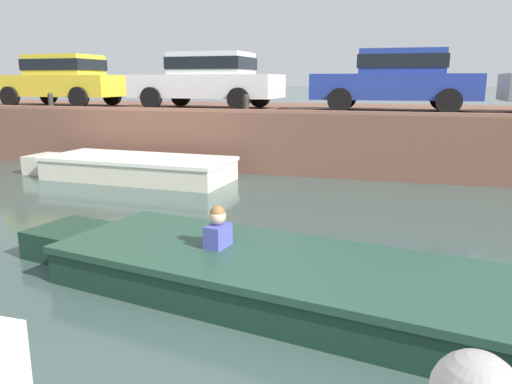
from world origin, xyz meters
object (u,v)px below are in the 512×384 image
at_px(car_centre_blue, 396,78).
at_px(mooring_bollard_mid, 246,103).
at_px(motorboat_passing, 259,273).
at_px(mooring_bollard_west, 51,100).
at_px(car_leftmost_yellow, 63,78).
at_px(boat_moored_west_cream, 130,168).
at_px(car_left_inner_white, 209,78).

height_order(car_centre_blue, mooring_bollard_mid, car_centre_blue).
distance_m(motorboat_passing, mooring_bollard_west, 10.90).
height_order(mooring_bollard_west, mooring_bollard_mid, same).
xyz_separation_m(car_leftmost_yellow, mooring_bollard_west, (0.65, -1.47, -0.61)).
bearing_deg(car_leftmost_yellow, motorboat_passing, -44.19).
xyz_separation_m(motorboat_passing, car_leftmost_yellow, (-8.80, 8.55, 2.14)).
height_order(boat_moored_west_cream, car_leftmost_yellow, car_leftmost_yellow).
bearing_deg(car_left_inner_white, car_leftmost_yellow, 179.98).
relative_size(car_centre_blue, mooring_bollard_mid, 9.33).
relative_size(boat_moored_west_cream, car_leftmost_yellow, 1.36).
xyz_separation_m(boat_moored_west_cream, car_centre_blue, (5.95, 3.10, 2.10)).
xyz_separation_m(car_left_inner_white, mooring_bollard_mid, (1.57, -1.46, -0.61)).
bearing_deg(motorboat_passing, car_leftmost_yellow, 135.81).
bearing_deg(mooring_bollard_mid, mooring_bollard_west, 180.00).
xyz_separation_m(motorboat_passing, car_centre_blue, (1.19, 8.55, 2.14)).
distance_m(motorboat_passing, car_leftmost_yellow, 12.45).
xyz_separation_m(motorboat_passing, mooring_bollard_mid, (-2.37, 7.08, 1.53)).
height_order(car_leftmost_yellow, car_centre_blue, same).
bearing_deg(car_left_inner_white, motorboat_passing, -65.27).
relative_size(car_leftmost_yellow, car_centre_blue, 0.95).
bearing_deg(boat_moored_west_cream, car_leftmost_yellow, 142.46).
bearing_deg(boat_moored_west_cream, car_centre_blue, 27.54).
bearing_deg(mooring_bollard_mid, car_left_inner_white, 136.90).
bearing_deg(car_centre_blue, mooring_bollard_mid, -157.60).
bearing_deg(boat_moored_west_cream, motorboat_passing, -48.86).
bearing_deg(boat_moored_west_cream, mooring_bollard_mid, 34.40).
relative_size(car_leftmost_yellow, car_left_inner_white, 0.94).
height_order(car_leftmost_yellow, car_left_inner_white, same).
bearing_deg(car_leftmost_yellow, car_left_inner_white, -0.02).
bearing_deg(motorboat_passing, mooring_bollard_west, 138.98).
distance_m(boat_moored_west_cream, mooring_bollard_mid, 3.26).
distance_m(boat_moored_west_cream, car_leftmost_yellow, 5.51).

